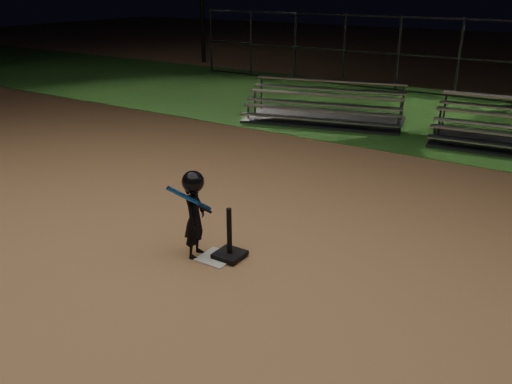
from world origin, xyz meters
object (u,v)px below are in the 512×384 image
at_px(home_plate, 216,258).
at_px(batting_tee, 230,248).
at_px(child_batter, 194,212).
at_px(bleacher_left, 324,113).

relative_size(home_plate, batting_tee, 0.63).
xyz_separation_m(home_plate, batting_tee, (0.14, 0.11, 0.14)).
height_order(home_plate, batting_tee, batting_tee).
bearing_deg(home_plate, batting_tee, 38.49).
distance_m(batting_tee, child_batter, 0.70).
bearing_deg(bleacher_left, batting_tee, -87.09).
xyz_separation_m(batting_tee, bleacher_left, (-2.33, 7.68, 0.06)).
height_order(home_plate, bleacher_left, bleacher_left).
bearing_deg(bleacher_left, home_plate, -88.30).
relative_size(child_batter, bleacher_left, 0.27).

